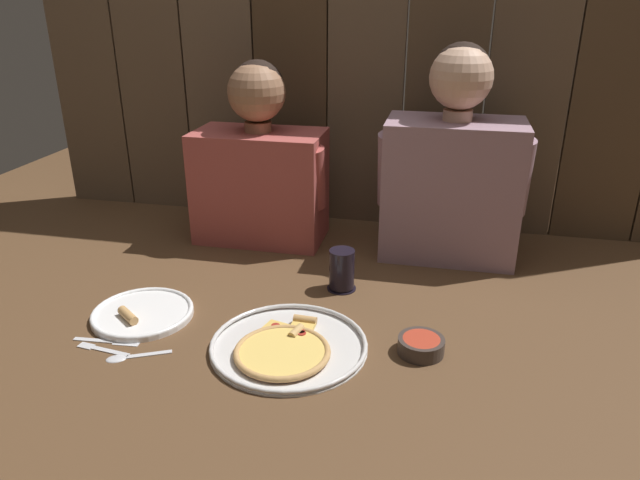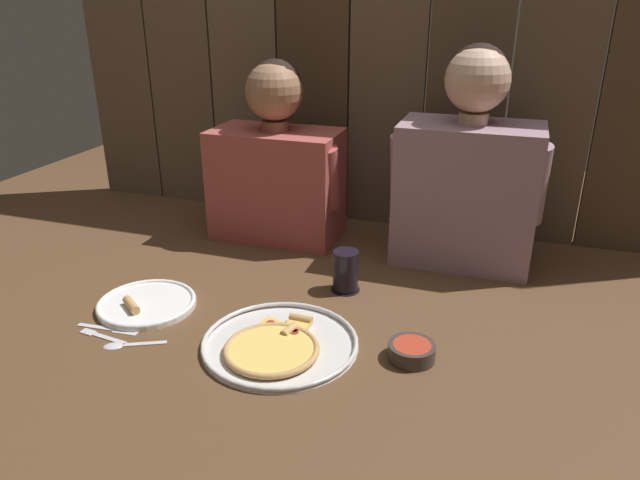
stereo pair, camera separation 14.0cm
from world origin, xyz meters
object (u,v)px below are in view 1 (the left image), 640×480
object	(u,v)px
pizza_tray	(287,346)
dinner_plate	(142,313)
dipping_bowl	(421,345)
diner_left	(259,165)
diner_right	(453,168)
drinking_glass	(342,270)

from	to	relation	value
pizza_tray	dinner_plate	size ratio (longest dim) A/B	1.44
dipping_bowl	diner_left	size ratio (longest dim) A/B	0.19
pizza_tray	diner_left	bearing A→B (deg)	112.29
pizza_tray	diner_right	size ratio (longest dim) A/B	0.58
pizza_tray	dipping_bowl	world-z (taller)	dipping_bowl
drinking_glass	diner_right	size ratio (longest dim) A/B	0.18
dinner_plate	diner_left	distance (m)	0.60
dinner_plate	diner_right	distance (m)	0.93
dinner_plate	diner_left	size ratio (longest dim) A/B	0.44
drinking_glass	diner_left	distance (m)	0.47
dipping_bowl	dinner_plate	bearing A→B (deg)	179.01
dinner_plate	drinking_glass	size ratio (longest dim) A/B	2.19
dinner_plate	dipping_bowl	world-z (taller)	dipping_bowl
pizza_tray	diner_right	world-z (taller)	diner_right
pizza_tray	drinking_glass	distance (m)	0.32
drinking_glass	diner_left	size ratio (longest dim) A/B	0.20
pizza_tray	diner_right	xyz separation A→B (m)	(0.33, 0.60, 0.26)
dinner_plate	dipping_bowl	distance (m)	0.67
drinking_glass	dipping_bowl	distance (m)	0.34
drinking_glass	diner_left	world-z (taller)	diner_left
pizza_tray	diner_right	bearing A→B (deg)	61.47
dinner_plate	diner_left	world-z (taller)	diner_left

